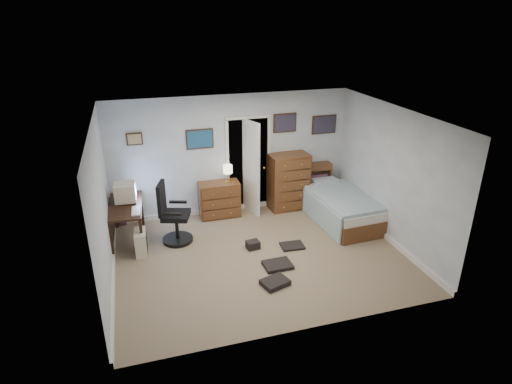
% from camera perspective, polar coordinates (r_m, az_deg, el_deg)
% --- Properties ---
extents(floor, '(5.00, 4.00, 0.02)m').
position_cam_1_polar(floor, '(7.68, 0.50, -8.51)').
color(floor, '#87725D').
rests_on(floor, ground).
extents(computer_desk, '(0.65, 1.31, 0.74)m').
position_cam_1_polar(computer_desk, '(8.24, -17.52, -2.78)').
color(computer_desk, black).
rests_on(computer_desk, floor).
extents(crt_monitor, '(0.40, 0.37, 0.35)m').
position_cam_1_polar(crt_monitor, '(8.23, -17.05, -0.06)').
color(crt_monitor, beige).
rests_on(crt_monitor, computer_desk).
extents(keyboard, '(0.17, 0.40, 0.02)m').
position_cam_1_polar(keyboard, '(7.83, -15.71, -2.45)').
color(keyboard, beige).
rests_on(keyboard, computer_desk).
extents(pc_tower, '(0.22, 0.42, 0.44)m').
position_cam_1_polar(pc_tower, '(7.89, -15.09, -6.51)').
color(pc_tower, beige).
rests_on(pc_tower, floor).
extents(office_chair, '(0.71, 0.71, 1.17)m').
position_cam_1_polar(office_chair, '(8.05, -11.05, -3.60)').
color(office_chair, black).
rests_on(office_chair, floor).
extents(media_stack, '(0.15, 0.15, 0.72)m').
position_cam_1_polar(media_stack, '(8.99, -17.60, -2.05)').
color(media_stack, maroon).
rests_on(media_stack, floor).
extents(low_dresser, '(0.85, 0.44, 0.75)m').
position_cam_1_polar(low_dresser, '(8.95, -4.92, -1.00)').
color(low_dresser, brown).
rests_on(low_dresser, floor).
extents(table_lamp, '(0.19, 0.19, 0.36)m').
position_cam_1_polar(table_lamp, '(8.75, -3.78, 2.98)').
color(table_lamp, gold).
rests_on(table_lamp, low_dresser).
extents(doorway, '(0.96, 1.12, 2.05)m').
position_cam_1_polar(doorway, '(9.32, -1.54, 4.22)').
color(doorway, black).
rests_on(doorway, floor).
extents(tall_dresser, '(0.86, 0.54, 1.23)m').
position_cam_1_polar(tall_dresser, '(9.23, 4.35, 1.39)').
color(tall_dresser, brown).
rests_on(tall_dresser, floor).
extents(headboard_bookcase, '(1.02, 0.29, 0.91)m').
position_cam_1_polar(headboard_bookcase, '(9.56, 6.97, 1.23)').
color(headboard_bookcase, brown).
rests_on(headboard_bookcase, floor).
extents(bed, '(1.14, 2.01, 0.64)m').
position_cam_1_polar(bed, '(8.93, 11.11, -1.93)').
color(bed, brown).
rests_on(bed, floor).
extents(wall_posters, '(4.38, 0.04, 0.60)m').
position_cam_1_polar(wall_posters, '(8.89, 0.30, 8.31)').
color(wall_posters, '#331E11').
rests_on(wall_posters, floor).
extents(floor_clutter, '(1.15, 1.50, 0.15)m').
position_cam_1_polar(floor_clutter, '(7.40, 2.47, -9.41)').
color(floor_clutter, black).
rests_on(floor_clutter, floor).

